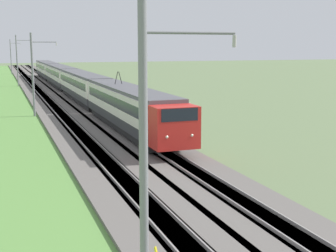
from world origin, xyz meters
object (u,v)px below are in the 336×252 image
at_px(catenary_mast_near, 146,162).
at_px(catenary_mast_mid, 33,74).
at_px(catenary_mast_far, 17,60).
at_px(catenary_mast_distant, 11,57).
at_px(passenger_train, 70,79).

height_order(catenary_mast_near, catenary_mast_mid, catenary_mast_mid).
relative_size(catenary_mast_near, catenary_mast_mid, 0.99).
bearing_deg(catenary_mast_far, catenary_mast_near, -180.00).
height_order(catenary_mast_near, catenary_mast_distant, catenary_mast_distant).
xyz_separation_m(catenary_mast_far, catenary_mast_distant, (37.40, -0.00, -0.15)).
xyz_separation_m(catenary_mast_near, catenary_mast_far, (74.80, 0.00, 0.32)).
height_order(catenary_mast_mid, catenary_mast_distant, catenary_mast_distant).
bearing_deg(catenary_mast_near, catenary_mast_far, 0.00).
bearing_deg(catenary_mast_distant, catenary_mast_far, 180.00).
xyz_separation_m(passenger_train, catenary_mast_mid, (-21.05, 6.49, 2.04)).
height_order(passenger_train, catenary_mast_mid, catenary_mast_mid).
relative_size(passenger_train, catenary_mast_distant, 10.20).
relative_size(catenary_mast_near, catenary_mast_far, 0.93).
bearing_deg(catenary_mast_far, catenary_mast_distant, -0.00).
distance_m(catenary_mast_near, catenary_mast_distant, 112.21).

